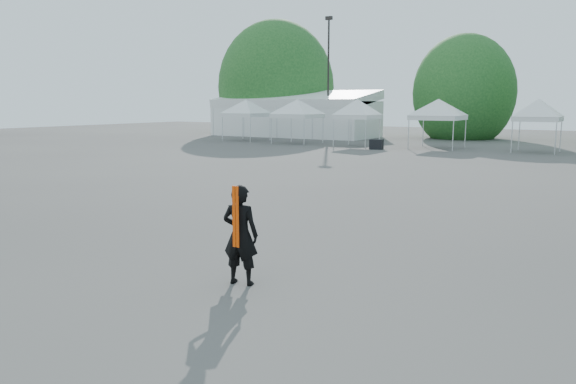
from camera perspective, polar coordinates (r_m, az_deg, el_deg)
The scene contains 12 objects.
ground at distance 11.25m, azimuth 3.62°, elevation -6.84°, with size 120.00×120.00×0.00m, color #474442.
marquee at distance 52.15m, azimuth 0.67°, elevation 7.85°, with size 15.00×6.25×4.23m.
light_pole_west at distance 49.36m, azimuth 4.12°, elevation 12.17°, with size 0.60×0.25×10.30m.
tree_far_w at distance 56.83m, azimuth -1.23°, elevation 10.54°, with size 4.80×4.80×7.30m.
tree_mid_w at distance 51.24m, azimuth 17.42°, elevation 9.61°, with size 4.16×4.16×6.33m.
tent_a at distance 46.32m, azimuth -4.28°, elevation 9.02°, with size 4.22×4.22×3.88m.
tent_b at distance 42.82m, azimuth 0.96°, elevation 9.04°, with size 4.33×4.33×3.88m.
tent_c at distance 40.43m, azimuth 7.06°, elevation 8.97°, with size 3.75×3.75×3.88m.
tent_d at distance 39.43m, azimuth 15.04°, elevation 8.73°, with size 4.49×4.49×3.88m.
tent_e at distance 38.30m, azimuth 24.13°, elevation 8.25°, with size 3.77×3.77×3.88m.
man at distance 9.57m, azimuth -4.86°, elevation -4.34°, with size 0.71×0.54×1.73m.
crate_west at distance 37.95m, azimuth 8.98°, elevation 4.80°, with size 0.84×0.66×0.66m, color black.
Camera 1 is at (5.13, -9.53, 3.08)m, focal length 35.00 mm.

